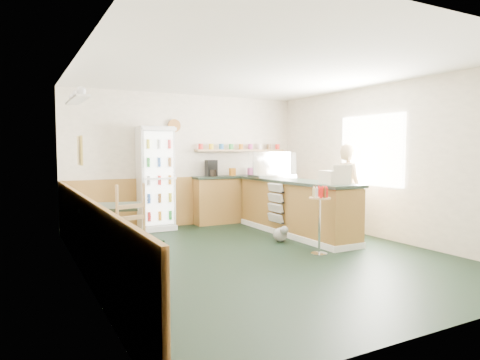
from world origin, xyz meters
TOP-DOWN VIEW (x-y plane):
  - ground at (0.00, 0.00)m, footprint 6.00×6.00m
  - room_envelope at (-0.23, 0.73)m, footprint 5.04×6.02m
  - service_counter at (1.35, 1.07)m, footprint 0.68×3.01m
  - back_counter at (1.19, 2.80)m, footprint 2.24×0.42m
  - drinks_fridge at (-0.76, 2.74)m, footprint 0.66×0.55m
  - display_case at (1.35, 1.85)m, footprint 0.88×0.46m
  - cash_register at (1.35, -0.02)m, footprint 0.43×0.44m
  - shopkeeper at (2.05, 0.40)m, footprint 0.46×0.60m
  - condiment_stand at (0.78, -0.35)m, footprint 0.32×0.32m
  - newspaper_rack at (0.99, 1.17)m, footprint 0.09×0.45m
  - cafe_table at (-2.05, 0.57)m, footprint 0.93×0.93m
  - cafe_chair at (-1.92, -0.25)m, footprint 0.52×0.52m
  - dog_doorstop at (0.76, 0.64)m, footprint 0.24×0.31m

SIDE VIEW (x-z plane):
  - ground at x=0.00m, z-range 0.00..0.00m
  - dog_doorstop at x=0.76m, z-range -0.01..0.28m
  - service_counter at x=1.35m, z-range -0.04..0.97m
  - back_counter at x=1.19m, z-range -0.30..1.39m
  - cafe_table at x=-2.05m, z-range 0.16..0.97m
  - newspaper_rack at x=0.99m, z-range 0.23..0.94m
  - cafe_chair at x=-1.92m, z-range 0.02..1.17m
  - condiment_stand at x=0.78m, z-range 0.19..1.19m
  - shopkeeper at x=2.05m, z-range 0.00..1.67m
  - drinks_fridge at x=-0.76m, z-range 0.00..2.01m
  - cash_register at x=1.35m, z-range 1.01..1.22m
  - display_case at x=1.35m, z-range 1.01..1.51m
  - room_envelope at x=-0.23m, z-range 0.16..2.88m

